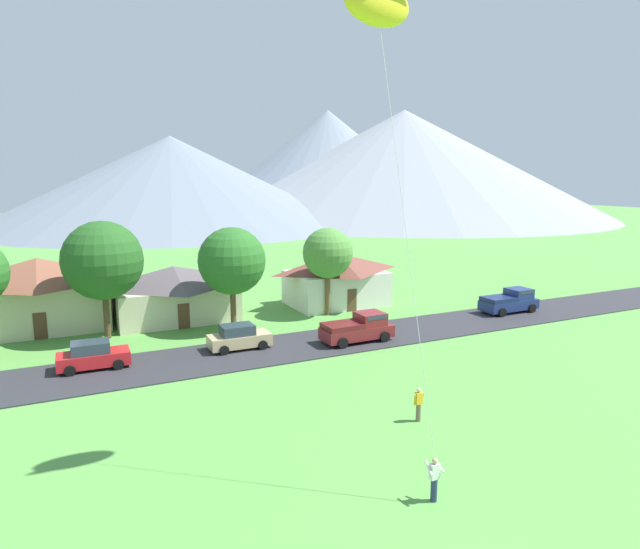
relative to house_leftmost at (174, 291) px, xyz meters
name	(u,v)px	position (x,y,z in m)	size (l,w,h in m)	color
road_strip	(225,356)	(0.96, -11.67, -2.25)	(160.00, 6.25, 0.08)	#2D2D33
mountain_far_east_ridge	(172,181)	(17.46, 90.65, 8.48)	(88.97, 88.97, 21.53)	slate
mountain_central_ridge	(327,163)	(69.55, 110.76, 13.85)	(82.17, 82.17, 32.29)	gray
mountain_east_ridge	(403,164)	(85.33, 92.21, 13.27)	(117.98, 117.98, 31.12)	#8E939E
house_leftmost	(174,291)	(0.00, 0.00, 0.00)	(10.27, 7.76, 4.42)	beige
house_left_center	(336,278)	(14.52, -1.36, 0.21)	(9.15, 6.49, 4.83)	silver
house_right_center	(39,292)	(-10.02, 1.32, 0.59)	(10.59, 7.12, 5.57)	beige
tree_left_of_center	(103,261)	(-5.61, -3.74, 3.48)	(5.70, 5.70, 8.63)	#4C3823
tree_right_of_center	(328,253)	(12.03, -4.57, 3.05)	(4.27, 4.27, 7.50)	brown
tree_near_right	(232,261)	(3.42, -5.49, 3.08)	(5.15, 5.15, 7.96)	brown
parked_car_red_mid_west	(93,356)	(-7.01, -10.45, -1.42)	(4.25, 2.18, 1.68)	red
parked_car_tan_mid_east	(239,337)	(2.26, -10.57, -1.42)	(4.21, 2.10, 1.68)	tan
pickup_truck_maroon_west_side	(359,328)	(10.50, -12.59, -1.23)	(5.22, 2.36, 1.99)	maroon
pickup_truck_navy_east_side	(510,301)	(26.68, -10.79, -1.23)	(5.20, 2.33, 1.99)	navy
kite_flyer_with_kite	(379,12)	(3.03, -26.79, 15.43)	(3.06, 5.17, 19.00)	navy
watcher_person	(419,404)	(6.67, -25.12, -1.41)	(0.56, 0.24, 1.68)	#70604C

